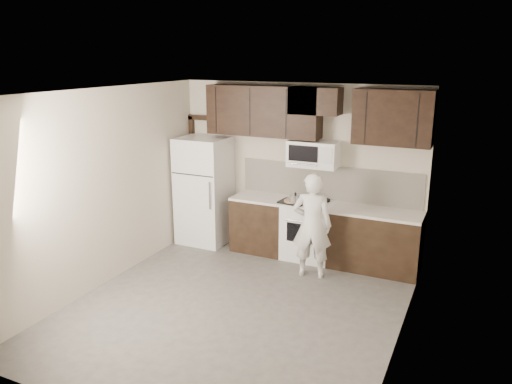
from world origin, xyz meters
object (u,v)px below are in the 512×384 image
Objects in this scene: refrigerator at (204,191)px; person at (312,226)px; microwave at (313,154)px; stove at (309,230)px.

refrigerator is 2.19m from person.
microwave is 0.49× the size of person.
stove is at bearing -89.90° from microwave.
refrigerator is (-1.85, -0.17, -0.75)m from microwave.
person is (2.11, -0.58, -0.13)m from refrigerator.
microwave is 2.00m from refrigerator.
stove is 1.24× the size of microwave.
microwave is 0.42× the size of refrigerator.
person is at bearing -67.80° from stove.
microwave is at bearing -81.16° from person.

